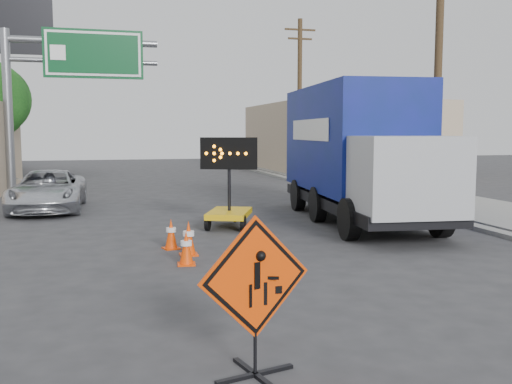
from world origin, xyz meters
name	(u,v)px	position (x,y,z in m)	size (l,w,h in m)	color
ground	(318,332)	(0.00, 0.00, 0.00)	(100.00, 100.00, 0.00)	#2D2D30
curb_right	(351,195)	(7.20, 15.00, 0.06)	(0.40, 60.00, 0.12)	gray
sidewalk_right	(400,193)	(9.50, 15.00, 0.07)	(4.00, 60.00, 0.15)	gray
building_right_far	(339,138)	(13.00, 30.00, 2.30)	(10.00, 14.00, 4.60)	tan
highway_gantry	(61,74)	(-4.43, 17.96, 5.07)	(6.18, 0.38, 6.90)	slate
utility_pole_near	(438,72)	(8.00, 10.00, 4.68)	(1.80, 0.26, 9.00)	#412F1B
utility_pole_far	(300,97)	(8.00, 24.00, 4.68)	(1.80, 0.26, 9.00)	#412F1B
construction_sign	(255,293)	(-1.18, -1.14, 0.95)	(1.33, 0.95, 1.81)	black
arrow_board	(229,207)	(0.62, 8.62, 0.58)	(1.66, 2.06, 2.55)	gold
pickup_truck	(48,191)	(-4.68, 13.59, 0.69)	(2.30, 4.99, 1.39)	silver
box_truck	(357,160)	(4.59, 8.79, 1.85)	(3.39, 8.82, 4.09)	black
cone_a	(186,248)	(-1.19, 4.38, 0.35)	(0.39, 0.39, 0.71)	#EA3E04
cone_b	(189,238)	(-1.01, 5.27, 0.38)	(0.39, 0.39, 0.76)	#EA3E04
cone_c	(171,234)	(-1.31, 6.06, 0.35)	(0.43, 0.43, 0.70)	#EA3E04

